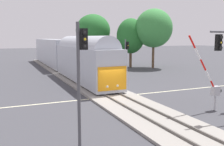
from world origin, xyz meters
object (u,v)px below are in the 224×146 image
Objects in this scene: crossing_gate_near at (213,85)px; elm_centre_background at (93,31)px; maple_right_background at (154,28)px; commuter_train at (65,54)px; traffic_signal_far_side at (126,52)px; oak_far_right at (131,36)px; traffic_signal_near_left at (81,65)px.

crossing_gate_near is 32.64m from elm_centre_background.
crossing_gate_near is 0.54× the size of maple_right_background.
commuter_train is 10.99m from traffic_signal_far_side.
commuter_train is at bearing -172.69° from oak_far_right.
maple_right_background reaches higher than traffic_signal_far_side.
oak_far_right is at bearing 138.64° from maple_right_background.
elm_centre_background is at bearing 69.77° from traffic_signal_near_left.
commuter_train is at bearing 175.91° from maple_right_background.
maple_right_background is at bearing -4.09° from commuter_train.
elm_centre_background is at bearing 134.68° from maple_right_background.
oak_far_right is (6.25, 10.79, 2.12)m from traffic_signal_far_side.
traffic_signal_far_side is at bearing -57.23° from commuter_train.
maple_right_background reaches higher than oak_far_right.
crossing_gate_near is 0.57× the size of elm_centre_background.
commuter_train is 7.81× the size of traffic_signal_far_side.
traffic_signal_near_left reaches higher than traffic_signal_far_side.
oak_far_right is 7.55m from elm_centre_background.
elm_centre_background is (2.14, 32.24, 4.64)m from crossing_gate_near.
oak_far_right is at bearing 7.31° from commuter_train.
elm_centre_background reaches higher than traffic_signal_near_left.
elm_centre_background is at bearing 132.56° from oak_far_right.
commuter_train is 15.76m from maple_right_background.
maple_right_background reaches higher than crossing_gate_near.
maple_right_background reaches higher than traffic_signal_near_left.
elm_centre_background is (1.19, 16.30, 3.11)m from traffic_signal_far_side.
maple_right_background is at bearing 67.01° from crossing_gate_near.
oak_far_right is (7.20, 26.73, 3.64)m from crossing_gate_near.
crossing_gate_near is at bearing -112.99° from maple_right_background.
commuter_train is 10.71m from elm_centre_background.
traffic_signal_near_left is at bearing -121.53° from oak_far_right.
elm_centre_background reaches higher than traffic_signal_far_side.
traffic_signal_far_side is at bearing 86.56° from crossing_gate_near.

